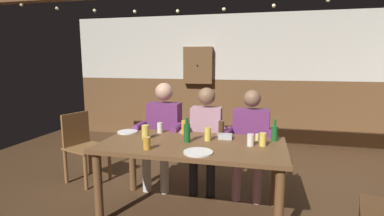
# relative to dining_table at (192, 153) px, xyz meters

# --- Properties ---
(ground_plane) EXTENTS (7.53, 7.53, 0.00)m
(ground_plane) POSITION_rel_dining_table_xyz_m (0.00, 0.00, -0.64)
(ground_plane) COLOR #4C331E
(back_wall_upper) EXTENTS (6.27, 0.12, 1.22)m
(back_wall_upper) POSITION_rel_dining_table_xyz_m (0.00, 2.97, 1.15)
(back_wall_upper) COLOR beige
(back_wall_wainscot) EXTENTS (6.27, 0.12, 1.19)m
(back_wall_wainscot) POSITION_rel_dining_table_xyz_m (0.00, 2.97, -0.05)
(back_wall_wainscot) COLOR brown
(back_wall_wainscot) RESTS_ON ground_plane
(dining_table) EXTENTS (1.81, 0.91, 0.74)m
(dining_table) POSITION_rel_dining_table_xyz_m (0.00, 0.00, 0.00)
(dining_table) COLOR brown
(dining_table) RESTS_ON ground_plane
(person_0) EXTENTS (0.54, 0.54, 1.27)m
(person_0) POSITION_rel_dining_table_xyz_m (-0.54, 0.69, 0.06)
(person_0) COLOR #6B2D66
(person_0) RESTS_ON ground_plane
(person_1) EXTENTS (0.52, 0.54, 1.23)m
(person_1) POSITION_rel_dining_table_xyz_m (0.00, 0.69, 0.03)
(person_1) COLOR #B78493
(person_1) RESTS_ON ground_plane
(person_2) EXTENTS (0.57, 0.53, 1.21)m
(person_2) POSITION_rel_dining_table_xyz_m (0.54, 0.68, 0.02)
(person_2) COLOR #6B2D66
(person_2) RESTS_ON ground_plane
(chair_empty_near_left) EXTENTS (0.55, 0.55, 0.88)m
(chair_empty_near_left) POSITION_rel_dining_table_xyz_m (-1.57, 0.51, -0.17)
(chair_empty_near_left) COLOR brown
(chair_empty_near_left) RESTS_ON ground_plane
(table_candle) EXTENTS (0.04, 0.04, 0.08)m
(table_candle) POSITION_rel_dining_table_xyz_m (0.62, 0.21, 0.14)
(table_candle) COLOR #F9E08C
(table_candle) RESTS_ON dining_table
(condiment_caddy) EXTENTS (0.14, 0.10, 0.05)m
(condiment_caddy) POSITION_rel_dining_table_xyz_m (0.30, 0.24, 0.13)
(condiment_caddy) COLOR #B2B7BC
(condiment_caddy) RESTS_ON dining_table
(plate_0) EXTENTS (0.23, 0.23, 0.01)m
(plate_0) POSITION_rel_dining_table_xyz_m (-0.81, 0.25, 0.11)
(plate_0) COLOR white
(plate_0) RESTS_ON dining_table
(plate_1) EXTENTS (0.26, 0.26, 0.01)m
(plate_1) POSITION_rel_dining_table_xyz_m (0.13, -0.29, 0.11)
(plate_1) COLOR white
(plate_1) RESTS_ON dining_table
(bottle_0) EXTENTS (0.06, 0.06, 0.22)m
(bottle_0) POSITION_rel_dining_table_xyz_m (0.79, 0.29, 0.18)
(bottle_0) COLOR #195923
(bottle_0) RESTS_ON dining_table
(bottle_1) EXTENTS (0.07, 0.07, 0.25)m
(bottle_1) POSITION_rel_dining_table_xyz_m (-0.06, 0.02, 0.20)
(bottle_1) COLOR #195923
(bottle_1) RESTS_ON dining_table
(pint_glass_0) EXTENTS (0.07, 0.07, 0.15)m
(pint_glass_0) POSITION_rel_dining_table_xyz_m (-0.17, 0.35, 0.17)
(pint_glass_0) COLOR gold
(pint_glass_0) RESTS_ON dining_table
(pint_glass_1) EXTENTS (0.06, 0.06, 0.16)m
(pint_glass_1) POSITION_rel_dining_table_xyz_m (0.24, 0.38, 0.18)
(pint_glass_1) COLOR #4C2D19
(pint_glass_1) RESTS_ON dining_table
(pint_glass_2) EXTENTS (0.08, 0.08, 0.14)m
(pint_glass_2) POSITION_rel_dining_table_xyz_m (-0.51, 0.04, 0.17)
(pint_glass_2) COLOR #E5C64C
(pint_glass_2) RESTS_ON dining_table
(pint_glass_3) EXTENTS (0.07, 0.07, 0.11)m
(pint_glass_3) POSITION_rel_dining_table_xyz_m (-0.35, -0.30, 0.16)
(pint_glass_3) COLOR gold
(pint_glass_3) RESTS_ON dining_table
(pint_glass_4) EXTENTS (0.06, 0.06, 0.12)m
(pint_glass_4) POSITION_rel_dining_table_xyz_m (-0.45, 0.33, 0.16)
(pint_glass_4) COLOR white
(pint_glass_4) RESTS_ON dining_table
(pint_glass_5) EXTENTS (0.06, 0.06, 0.13)m
(pint_glass_5) POSITION_rel_dining_table_xyz_m (0.68, 0.07, 0.16)
(pint_glass_5) COLOR #E5C64C
(pint_glass_5) RESTS_ON dining_table
(pint_glass_6) EXTENTS (0.06, 0.06, 0.12)m
(pint_glass_6) POSITION_rel_dining_table_xyz_m (0.56, 0.04, 0.16)
(pint_glass_6) COLOR white
(pint_glass_6) RESTS_ON dining_table
(pint_glass_7) EXTENTS (0.07, 0.07, 0.13)m
(pint_glass_7) POSITION_rel_dining_table_xyz_m (0.13, 0.13, 0.17)
(pint_glass_7) COLOR #E5C64C
(pint_glass_7) RESTS_ON dining_table
(wall_dart_cabinet) EXTENTS (0.56, 0.15, 0.70)m
(wall_dart_cabinet) POSITION_rel_dining_table_xyz_m (-0.57, 2.84, 0.81)
(wall_dart_cabinet) COLOR brown
(string_lights) EXTENTS (4.43, 0.04, 0.18)m
(string_lights) POSITION_rel_dining_table_xyz_m (-0.00, 0.37, 1.47)
(string_lights) COLOR #F9EAB2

